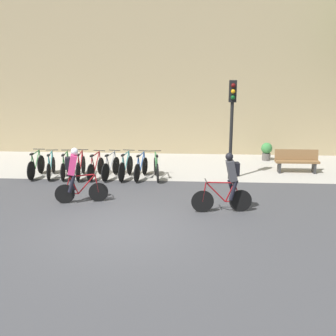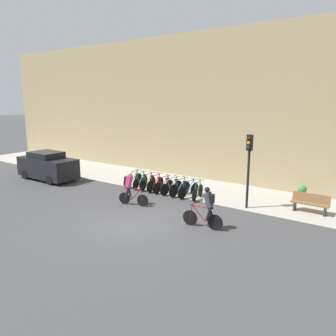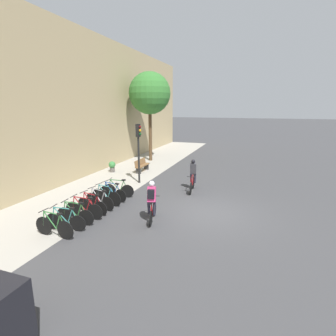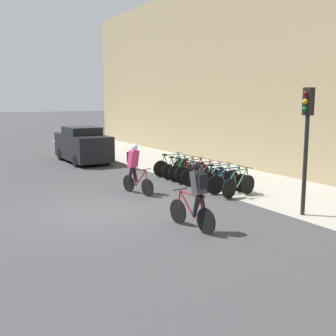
{
  "view_description": "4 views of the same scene",
  "coord_description": "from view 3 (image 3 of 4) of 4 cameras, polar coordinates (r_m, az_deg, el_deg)",
  "views": [
    {
      "loc": [
        1.82,
        -10.18,
        4.39
      ],
      "look_at": [
        1.07,
        2.58,
        1.0
      ],
      "focal_mm": 45.0,
      "sensor_mm": 36.0,
      "label": 1
    },
    {
      "loc": [
        8.92,
        -9.8,
        5.21
      ],
      "look_at": [
        -0.84,
        4.01,
        1.66
      ],
      "focal_mm": 35.0,
      "sensor_mm": 36.0,
      "label": 2
    },
    {
      "loc": [
        -10.84,
        -1.87,
        4.6
      ],
      "look_at": [
        1.1,
        2.32,
        1.61
      ],
      "focal_mm": 28.0,
      "sensor_mm": 36.0,
      "label": 3
    },
    {
      "loc": [
        11.38,
        -4.3,
        3.29
      ],
      "look_at": [
        0.26,
        2.19,
        1.17
      ],
      "focal_mm": 45.0,
      "sensor_mm": 36.0,
      "label": 4
    }
  ],
  "objects": [
    {
      "name": "parked_bike_3",
      "position": [
        11.62,
        -17.82,
        -8.56
      ],
      "size": [
        0.46,
        1.73,
        0.98
      ],
      "color": "black",
      "rests_on": "ground"
    },
    {
      "name": "traffic_light_pole",
      "position": [
        15.76,
        -6.44,
        5.51
      ],
      "size": [
        0.26,
        0.3,
        3.6
      ],
      "color": "black",
      "rests_on": "ground"
    },
    {
      "name": "cyclist_pink",
      "position": [
        10.54,
        -3.52,
        -7.04
      ],
      "size": [
        1.6,
        0.58,
        1.74
      ],
      "color": "black",
      "rests_on": "ground"
    },
    {
      "name": "parked_bike_8",
      "position": [
        13.83,
        -10.76,
        -4.63
      ],
      "size": [
        0.47,
        1.64,
        0.97
      ],
      "color": "black",
      "rests_on": "ground"
    },
    {
      "name": "parked_bike_7",
      "position": [
        13.37,
        -11.98,
        -5.34
      ],
      "size": [
        0.47,
        1.67,
        0.97
      ],
      "color": "black",
      "rests_on": "ground"
    },
    {
      "name": "parked_bike_1",
      "position": [
        10.82,
        -21.46,
        -10.61
      ],
      "size": [
        0.46,
        1.65,
        0.95
      ],
      "color": "black",
      "rests_on": "ground"
    },
    {
      "name": "bench",
      "position": [
        18.96,
        -5.73,
        0.63
      ],
      "size": [
        1.67,
        0.44,
        0.89
      ],
      "color": "brown",
      "rests_on": "ground"
    },
    {
      "name": "ground",
      "position": [
        11.93,
        8.92,
        -9.59
      ],
      "size": [
        200.0,
        200.0,
        0.0
      ],
      "primitive_type": "plane",
      "color": "#3D3D3F"
    },
    {
      "name": "street_tree_0",
      "position": [
        22.5,
        -4.01,
        15.87
      ],
      "size": [
        3.45,
        3.45,
        7.39
      ],
      "color": "#4C3823",
      "rests_on": "ground"
    },
    {
      "name": "kerb_strip",
      "position": [
        14.59,
        -18.25,
        -5.78
      ],
      "size": [
        44.0,
        4.5,
        0.01
      ],
      "primitive_type": "cube",
      "color": "#A39E93",
      "rests_on": "ground"
    },
    {
      "name": "potted_plant",
      "position": [
        19.16,
        -12.07,
        0.42
      ],
      "size": [
        0.48,
        0.48,
        0.78
      ],
      "color": "#56514C",
      "rests_on": "ground"
    },
    {
      "name": "building_facade",
      "position": [
        15.57,
        -27.2,
        12.26
      ],
      "size": [
        44.0,
        0.6,
        9.42
      ],
      "primitive_type": "cube",
      "color": "tan",
      "rests_on": "ground"
    },
    {
      "name": "parked_bike_5",
      "position": [
        12.47,
        -14.68,
        -6.86
      ],
      "size": [
        0.5,
        1.68,
        0.97
      ],
      "color": "black",
      "rests_on": "ground"
    },
    {
      "name": "cyclist_grey",
      "position": [
        14.6,
        5.44,
        -1.29
      ],
      "size": [
        1.77,
        0.49,
        1.77
      ],
      "color": "black",
      "rests_on": "ground"
    },
    {
      "name": "parked_bike_6",
      "position": [
        12.91,
        -13.29,
        -6.01
      ],
      "size": [
        0.46,
        1.71,
        0.99
      ],
      "color": "black",
      "rests_on": "ground"
    },
    {
      "name": "parked_bike_4",
      "position": [
        12.04,
        -16.19,
        -7.74
      ],
      "size": [
        0.46,
        1.65,
        0.95
      ],
      "color": "black",
      "rests_on": "ground"
    },
    {
      "name": "parked_bike_0",
      "position": [
        10.43,
        -23.53,
        -11.59
      ],
      "size": [
        0.46,
        1.68,
        0.98
      ],
      "color": "black",
      "rests_on": "ground"
    },
    {
      "name": "parked_bike_2",
      "position": [
        11.21,
        -19.57,
        -9.57
      ],
      "size": [
        0.46,
        1.66,
        0.96
      ],
      "color": "black",
      "rests_on": "ground"
    }
  ]
}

